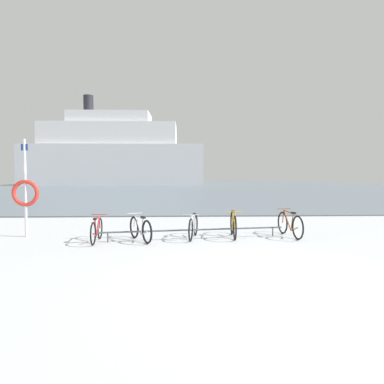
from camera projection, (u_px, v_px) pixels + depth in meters
name	position (u px, v px, depth m)	size (l,w,h in m)	color
ground	(188.00, 187.00, 59.75)	(80.00, 132.00, 0.08)	silver
bike_rack	(194.00, 230.00, 10.12)	(5.54, 0.90, 0.31)	#4C5156
bicycle_0	(97.00, 230.00, 9.70)	(0.46, 1.60, 0.76)	black
bicycle_1	(140.00, 229.00, 9.86)	(0.84, 1.49, 0.78)	black
bicycle_2	(193.00, 227.00, 10.26)	(0.49, 1.63, 0.78)	black
bicycle_3	(233.00, 225.00, 10.43)	(0.46, 1.70, 0.85)	black
bicycle_4	(290.00, 224.00, 10.57)	(0.46, 1.79, 0.84)	black
rescue_post	(25.00, 191.00, 10.46)	(0.84, 0.13, 3.03)	silver
ferry_ship	(114.00, 155.00, 70.66)	(36.53, 11.87, 18.59)	silver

